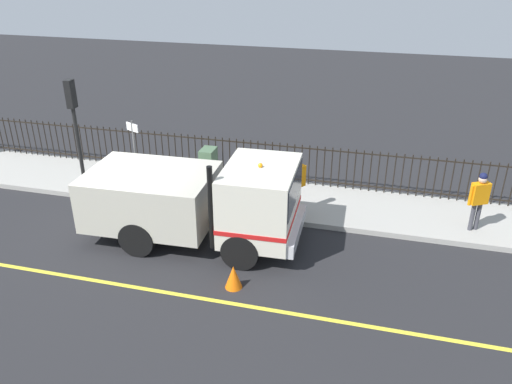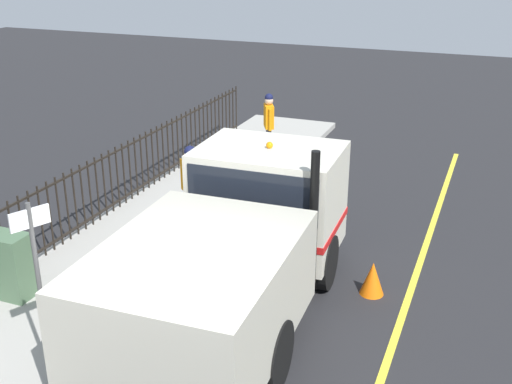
{
  "view_description": "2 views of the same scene",
  "coord_description": "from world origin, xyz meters",
  "px_view_note": "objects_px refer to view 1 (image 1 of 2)",
  "views": [
    {
      "loc": [
        -11.2,
        -6.69,
        7.37
      ],
      "look_at": [
        0.68,
        -3.57,
        1.41
      ],
      "focal_mm": 35.86,
      "sensor_mm": 36.0,
      "label": 1
    },
    {
      "loc": [
        -3.33,
        5.8,
        5.61
      ],
      "look_at": [
        0.43,
        -3.59,
        1.58
      ],
      "focal_mm": 44.37,
      "sensor_mm": 36.0,
      "label": 2
    }
  ],
  "objects_px": {
    "work_truck": "(206,198)",
    "traffic_light_near": "(74,114)",
    "pedestrian_distant": "(479,195)",
    "worker_standing": "(297,179)",
    "utility_cabinet": "(209,164)",
    "traffic_cone": "(233,277)",
    "street_sign": "(135,152)"
  },
  "relations": [
    {
      "from": "traffic_light_near",
      "to": "traffic_cone",
      "type": "distance_m",
      "value": 7.5
    },
    {
      "from": "traffic_light_near",
      "to": "street_sign",
      "type": "height_order",
      "value": "traffic_light_near"
    },
    {
      "from": "street_sign",
      "to": "traffic_light_near",
      "type": "bearing_deg",
      "value": 84.4
    },
    {
      "from": "pedestrian_distant",
      "to": "traffic_cone",
      "type": "relative_size",
      "value": 2.94
    },
    {
      "from": "worker_standing",
      "to": "work_truck",
      "type": "bearing_deg",
      "value": -8.04
    },
    {
      "from": "worker_standing",
      "to": "utility_cabinet",
      "type": "xyz_separation_m",
      "value": [
        1.61,
        3.29,
        -0.55
      ]
    },
    {
      "from": "traffic_cone",
      "to": "street_sign",
      "type": "xyz_separation_m",
      "value": [
        3.38,
        4.09,
        1.46
      ]
    },
    {
      "from": "traffic_light_near",
      "to": "traffic_cone",
      "type": "xyz_separation_m",
      "value": [
        -3.58,
        -6.12,
        -2.45
      ]
    },
    {
      "from": "work_truck",
      "to": "utility_cabinet",
      "type": "relative_size",
      "value": 5.33
    },
    {
      "from": "utility_cabinet",
      "to": "street_sign",
      "type": "distance_m",
      "value": 2.77
    },
    {
      "from": "street_sign",
      "to": "pedestrian_distant",
      "type": "bearing_deg",
      "value": -86.0
    },
    {
      "from": "work_truck",
      "to": "traffic_light_near",
      "type": "xyz_separation_m",
      "value": [
        1.69,
        4.8,
        1.44
      ]
    },
    {
      "from": "work_truck",
      "to": "pedestrian_distant",
      "type": "xyz_separation_m",
      "value": [
        2.18,
        -7.1,
        -0.08
      ]
    },
    {
      "from": "pedestrian_distant",
      "to": "worker_standing",
      "type": "bearing_deg",
      "value": 155.17
    },
    {
      "from": "pedestrian_distant",
      "to": "traffic_light_near",
      "type": "xyz_separation_m",
      "value": [
        -0.49,
        11.9,
        1.52
      ]
    },
    {
      "from": "pedestrian_distant",
      "to": "traffic_cone",
      "type": "bearing_deg",
      "value": -172.79
    },
    {
      "from": "utility_cabinet",
      "to": "street_sign",
      "type": "xyz_separation_m",
      "value": [
        -2.02,
        1.57,
        1.05
      ]
    },
    {
      "from": "work_truck",
      "to": "traffic_light_near",
      "type": "relative_size",
      "value": 1.62
    },
    {
      "from": "work_truck",
      "to": "traffic_light_near",
      "type": "bearing_deg",
      "value": -111.45
    },
    {
      "from": "work_truck",
      "to": "worker_standing",
      "type": "distance_m",
      "value": 2.84
    },
    {
      "from": "work_truck",
      "to": "traffic_cone",
      "type": "distance_m",
      "value": 2.51
    },
    {
      "from": "worker_standing",
      "to": "traffic_cone",
      "type": "relative_size",
      "value": 3.06
    },
    {
      "from": "pedestrian_distant",
      "to": "street_sign",
      "type": "bearing_deg",
      "value": 156.04
    },
    {
      "from": "worker_standing",
      "to": "traffic_light_near",
      "type": "relative_size",
      "value": 0.5
    },
    {
      "from": "street_sign",
      "to": "traffic_cone",
      "type": "bearing_deg",
      "value": -129.57
    },
    {
      "from": "worker_standing",
      "to": "pedestrian_distant",
      "type": "relative_size",
      "value": 1.04
    },
    {
      "from": "traffic_light_near",
      "to": "street_sign",
      "type": "bearing_deg",
      "value": 81.08
    },
    {
      "from": "work_truck",
      "to": "street_sign",
      "type": "height_order",
      "value": "street_sign"
    },
    {
      "from": "street_sign",
      "to": "worker_standing",
      "type": "bearing_deg",
      "value": -85.11
    },
    {
      "from": "worker_standing",
      "to": "utility_cabinet",
      "type": "distance_m",
      "value": 3.7
    },
    {
      "from": "traffic_light_near",
      "to": "traffic_cone",
      "type": "height_order",
      "value": "traffic_light_near"
    },
    {
      "from": "traffic_light_near",
      "to": "utility_cabinet",
      "type": "height_order",
      "value": "traffic_light_near"
    }
  ]
}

